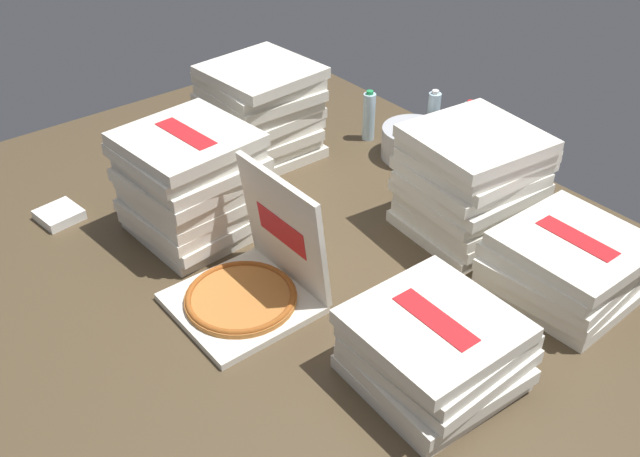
% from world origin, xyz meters
% --- Properties ---
extents(ground_plane, '(3.20, 2.40, 0.02)m').
position_xyz_m(ground_plane, '(0.00, 0.00, -0.01)').
color(ground_plane, '#4C3D28').
extents(open_pizza_box, '(0.41, 0.42, 0.44)m').
position_xyz_m(open_pizza_box, '(0.04, -0.20, 0.08)').
color(open_pizza_box, silver).
rests_on(open_pizza_box, ground_plane).
extents(pizza_stack_left_near, '(0.45, 0.45, 0.41)m').
position_xyz_m(pizza_stack_left_near, '(-0.76, 0.39, 0.20)').
color(pizza_stack_left_near, silver).
rests_on(pizza_stack_left_near, ground_plane).
extents(pizza_stack_right_far, '(0.45, 0.46, 0.23)m').
position_xyz_m(pizza_stack_right_far, '(0.65, 0.62, 0.11)').
color(pizza_stack_right_far, silver).
rests_on(pizza_stack_right_far, ground_plane).
extents(pizza_stack_left_mid, '(0.47, 0.46, 0.41)m').
position_xyz_m(pizza_stack_left_mid, '(-0.43, -0.14, 0.20)').
color(pizza_stack_left_mid, silver).
rests_on(pizza_stack_left_mid, ground_plane).
extents(pizza_stack_right_mid, '(0.45, 0.44, 0.23)m').
position_xyz_m(pizza_stack_right_mid, '(0.65, 0.01, 0.11)').
color(pizza_stack_right_mid, silver).
rests_on(pizza_stack_right_mid, ground_plane).
extents(pizza_stack_center_near, '(0.48, 0.47, 0.41)m').
position_xyz_m(pizza_stack_center_near, '(0.20, 0.66, 0.20)').
color(pizza_stack_center_near, silver).
rests_on(pizza_stack_center_near, ground_plane).
extents(ice_bucket, '(0.28, 0.28, 0.14)m').
position_xyz_m(ice_bucket, '(-0.32, 0.89, 0.07)').
color(ice_bucket, '#B7BABF').
rests_on(ice_bucket, ground_plane).
extents(water_bottle_0, '(0.06, 0.06, 0.24)m').
position_xyz_m(water_bottle_0, '(-0.07, 1.06, 0.11)').
color(water_bottle_0, silver).
rests_on(water_bottle_0, ground_plane).
extents(water_bottle_1, '(0.06, 0.06, 0.24)m').
position_xyz_m(water_bottle_1, '(-0.15, 1.08, 0.11)').
color(water_bottle_1, silver).
rests_on(water_bottle_1, ground_plane).
extents(water_bottle_2, '(0.06, 0.06, 0.24)m').
position_xyz_m(water_bottle_2, '(-0.57, 0.85, 0.11)').
color(water_bottle_2, silver).
rests_on(water_bottle_2, ground_plane).
extents(water_bottle_3, '(0.06, 0.06, 0.24)m').
position_xyz_m(water_bottle_3, '(-0.39, 1.08, 0.11)').
color(water_bottle_3, silver).
rests_on(water_bottle_3, ground_plane).
extents(water_bottle_4, '(0.06, 0.06, 0.24)m').
position_xyz_m(water_bottle_4, '(-0.09, 0.88, 0.11)').
color(water_bottle_4, silver).
rests_on(water_bottle_4, ground_plane).
extents(water_bottle_5, '(0.06, 0.06, 0.24)m').
position_xyz_m(water_bottle_5, '(-0.22, 1.12, 0.11)').
color(water_bottle_5, silver).
rests_on(water_bottle_5, ground_plane).
extents(napkin_pile, '(0.17, 0.17, 0.04)m').
position_xyz_m(napkin_pile, '(-0.82, -0.52, 0.02)').
color(napkin_pile, white).
rests_on(napkin_pile, ground_plane).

